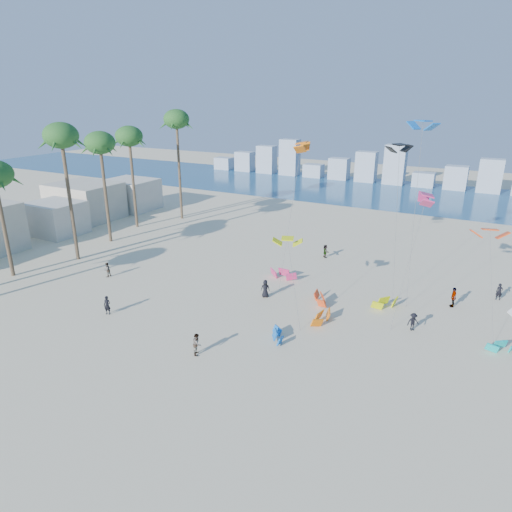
% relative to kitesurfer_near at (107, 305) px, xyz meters
% --- Properties ---
extents(ground, '(220.00, 220.00, 0.00)m').
position_rel_kitesurfer_near_xyz_m(ground, '(7.31, -7.16, -0.87)').
color(ground, beige).
rests_on(ground, ground).
extents(ocean, '(220.00, 220.00, 0.00)m').
position_rel_kitesurfer_near_xyz_m(ocean, '(7.31, 64.84, -0.86)').
color(ocean, navy).
rests_on(ocean, ground).
extents(kitesurfer_near, '(0.73, 0.58, 1.74)m').
position_rel_kitesurfer_near_xyz_m(kitesurfer_near, '(0.00, 0.00, 0.00)').
color(kitesurfer_near, black).
rests_on(kitesurfer_near, ground).
extents(kitesurfer_mid, '(0.96, 1.04, 1.72)m').
position_rel_kitesurfer_near_xyz_m(kitesurfer_mid, '(10.89, -1.61, -0.01)').
color(kitesurfer_mid, gray).
rests_on(kitesurfer_mid, ground).
extents(kitesurfers_far, '(37.95, 18.04, 1.92)m').
position_rel_kitesurfer_near_xyz_m(kitesurfers_far, '(15.97, 14.48, -0.03)').
color(kitesurfers_far, black).
rests_on(kitesurfers_far, ground).
extents(grounded_kites, '(23.81, 14.05, 0.99)m').
position_rel_kitesurfer_near_xyz_m(grounded_kites, '(17.62, 10.73, -0.42)').
color(grounded_kites, blue).
rests_on(grounded_kites, ground).
extents(flying_kites, '(22.70, 19.36, 16.82)m').
position_rel_kitesurfer_near_xyz_m(flying_kites, '(22.56, 14.07, 10.77)').
color(flying_kites, '#CCDA0B').
rests_on(flying_kites, ground).
extents(palm_row, '(7.23, 44.80, 16.50)m').
position_rel_kitesurfer_near_xyz_m(palm_row, '(-15.43, 9.05, 11.59)').
color(palm_row, brown).
rests_on(palm_row, ground).
extents(beachfront_buildings, '(11.50, 43.00, 6.00)m').
position_rel_kitesurfer_near_xyz_m(beachfront_buildings, '(-26.39, 13.66, 1.80)').
color(beachfront_buildings, beige).
rests_on(beachfront_buildings, ground).
extents(distant_skyline, '(85.00, 3.00, 8.40)m').
position_rel_kitesurfer_near_xyz_m(distant_skyline, '(6.12, 74.84, 2.22)').
color(distant_skyline, '#9EADBF').
rests_on(distant_skyline, ground).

